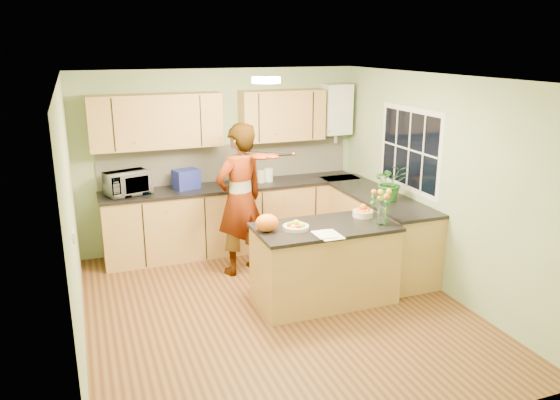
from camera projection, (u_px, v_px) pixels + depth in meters
name	position (u px, v px, depth m)	size (l,w,h in m)	color
floor	(276.00, 309.00, 6.02)	(4.50, 4.50, 0.00)	#522E17
ceiling	(276.00, 78.00, 5.33)	(4.00, 4.50, 0.02)	silver
wall_back	(222.00, 159.00, 7.70)	(4.00, 0.02, 2.50)	#8FAB7A
wall_front	(392.00, 287.00, 3.65)	(4.00, 0.02, 2.50)	#8FAB7A
wall_left	(72.00, 222.00, 5.01)	(0.02, 4.50, 2.50)	#8FAB7A
wall_right	(437.00, 184.00, 6.35)	(0.02, 4.50, 2.50)	#8FAB7A
back_counter	(235.00, 217.00, 7.68)	(3.64, 0.62, 0.94)	tan
right_counter	(374.00, 228.00, 7.23)	(0.62, 2.24, 0.94)	tan
splashback	(229.00, 162.00, 7.74)	(3.60, 0.02, 0.52)	beige
upper_cabinets	(211.00, 119.00, 7.33)	(3.20, 0.34, 0.70)	tan
boiler	(336.00, 109.00, 7.95)	(0.40, 0.30, 0.86)	white
window_right	(409.00, 149.00, 6.81)	(0.01, 1.30, 1.05)	white
light_switch	(74.00, 237.00, 4.46)	(0.02, 0.09, 0.09)	white
ceiling_lamp	(266.00, 80.00, 5.61)	(0.30, 0.30, 0.07)	#FFEABF
peninsula_island	(324.00, 263.00, 6.12)	(1.56, 0.80, 0.90)	tan
fruit_dish	(296.00, 226.00, 5.87)	(0.28, 0.28, 0.10)	beige
orange_bowl	(363.00, 211.00, 6.30)	(0.24, 0.24, 0.14)	beige
flower_vase	(383.00, 199.00, 5.95)	(0.24, 0.24, 0.44)	silver
orange_bag	(267.00, 223.00, 5.79)	(0.25, 0.21, 0.19)	orange
papers	(329.00, 235.00, 5.69)	(0.24, 0.32, 0.01)	white
violinist	(240.00, 200.00, 6.77)	(0.70, 0.46, 1.91)	#E0AC89
violin	(260.00, 156.00, 6.48)	(0.56, 0.22, 0.11)	#521305
microwave	(128.00, 183.00, 7.03)	(0.54, 0.36, 0.30)	white
blue_box	(186.00, 179.00, 7.33)	(0.32, 0.24, 0.26)	navy
kettle	(236.00, 175.00, 7.53)	(0.18, 0.18, 0.34)	silver
jar_cream	(261.00, 177.00, 7.65)	(0.11, 0.11, 0.17)	beige
jar_white	(269.00, 175.00, 7.70)	(0.12, 0.12, 0.19)	white
potted_plant	(391.00, 182.00, 6.74)	(0.42, 0.36, 0.46)	#2A6923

